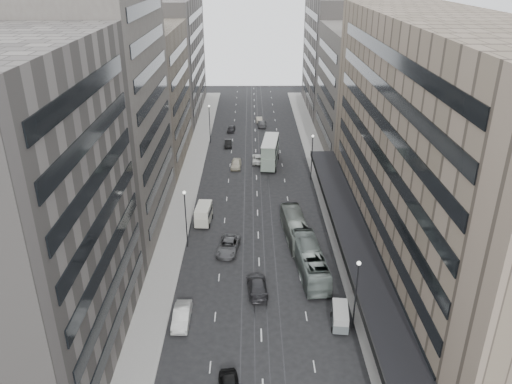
{
  "coord_description": "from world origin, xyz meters",
  "views": [
    {
      "loc": [
        -1.0,
        -46.89,
        35.24
      ],
      "look_at": [
        -0.28,
        18.4,
        5.18
      ],
      "focal_mm": 35.0,
      "sensor_mm": 36.0,
      "label": 1
    }
  ],
  "objects_px": {
    "bus_near": "(310,261)",
    "double_decker": "(270,152)",
    "vw_microbus": "(340,316)",
    "sedan_1": "(182,316)",
    "panel_van": "(204,214)",
    "sedan_2": "(228,246)",
    "bus_far": "(296,228)",
    "pedestrian": "(408,374)"
  },
  "relations": [
    {
      "from": "vw_microbus",
      "to": "bus_near",
      "type": "bearing_deg",
      "value": 108.59
    },
    {
      "from": "sedan_1",
      "to": "panel_van",
      "type": "bearing_deg",
      "value": 89.22
    },
    {
      "from": "bus_near",
      "to": "panel_van",
      "type": "relative_size",
      "value": 2.61
    },
    {
      "from": "panel_van",
      "to": "sedan_2",
      "type": "height_order",
      "value": "panel_van"
    },
    {
      "from": "double_decker",
      "to": "pedestrian",
      "type": "relative_size",
      "value": 5.33
    },
    {
      "from": "vw_microbus",
      "to": "panel_van",
      "type": "bearing_deg",
      "value": 132.04
    },
    {
      "from": "sedan_2",
      "to": "pedestrian",
      "type": "distance_m",
      "value": 29.05
    },
    {
      "from": "bus_far",
      "to": "sedan_2",
      "type": "height_order",
      "value": "bus_far"
    },
    {
      "from": "bus_far",
      "to": "sedan_1",
      "type": "bearing_deg",
      "value": 47.54
    },
    {
      "from": "sedan_1",
      "to": "sedan_2",
      "type": "distance_m",
      "value": 15.16
    },
    {
      "from": "vw_microbus",
      "to": "panel_van",
      "type": "xyz_separation_m",
      "value": [
        -16.44,
        23.11,
        0.42
      ]
    },
    {
      "from": "double_decker",
      "to": "panel_van",
      "type": "relative_size",
      "value": 2.07
    },
    {
      "from": "panel_van",
      "to": "sedan_2",
      "type": "bearing_deg",
      "value": -59.35
    },
    {
      "from": "pedestrian",
      "to": "vw_microbus",
      "type": "bearing_deg",
      "value": -70.2
    },
    {
      "from": "bus_near",
      "to": "bus_far",
      "type": "height_order",
      "value": "bus_near"
    },
    {
      "from": "pedestrian",
      "to": "sedan_2",
      "type": "bearing_deg",
      "value": -64.45
    },
    {
      "from": "bus_near",
      "to": "sedan_1",
      "type": "height_order",
      "value": "bus_near"
    },
    {
      "from": "double_decker",
      "to": "vw_microbus",
      "type": "distance_m",
      "value": 46.71
    },
    {
      "from": "bus_near",
      "to": "vw_microbus",
      "type": "relative_size",
      "value": 3.04
    },
    {
      "from": "vw_microbus",
      "to": "sedan_2",
      "type": "distance_m",
      "value": 19.62
    },
    {
      "from": "sedan_2",
      "to": "pedestrian",
      "type": "xyz_separation_m",
      "value": [
        17.4,
        -23.26,
        0.26
      ]
    },
    {
      "from": "bus_far",
      "to": "vw_microbus",
      "type": "relative_size",
      "value": 2.87
    },
    {
      "from": "bus_near",
      "to": "sedan_2",
      "type": "height_order",
      "value": "bus_near"
    },
    {
      "from": "bus_near",
      "to": "panel_van",
      "type": "height_order",
      "value": "bus_near"
    },
    {
      "from": "vw_microbus",
      "to": "sedan_2",
      "type": "bearing_deg",
      "value": 136.2
    },
    {
      "from": "bus_near",
      "to": "sedan_1",
      "type": "distance_m",
      "value": 17.53
    },
    {
      "from": "sedan_1",
      "to": "pedestrian",
      "type": "relative_size",
      "value": 2.73
    },
    {
      "from": "vw_microbus",
      "to": "sedan_1",
      "type": "height_order",
      "value": "vw_microbus"
    },
    {
      "from": "bus_near",
      "to": "vw_microbus",
      "type": "distance_m",
      "value": 10.23
    },
    {
      "from": "panel_van",
      "to": "sedan_1",
      "type": "bearing_deg",
      "value": -86.78
    },
    {
      "from": "bus_far",
      "to": "sedan_1",
      "type": "xyz_separation_m",
      "value": [
        -13.7,
        -17.85,
        -0.79
      ]
    },
    {
      "from": "bus_near",
      "to": "double_decker",
      "type": "distance_m",
      "value": 36.53
    },
    {
      "from": "double_decker",
      "to": "vw_microbus",
      "type": "relative_size",
      "value": 2.41
    },
    {
      "from": "panel_van",
      "to": "double_decker",
      "type": "bearing_deg",
      "value": 69.74
    },
    {
      "from": "bus_near",
      "to": "double_decker",
      "type": "relative_size",
      "value": 1.26
    },
    {
      "from": "panel_van",
      "to": "sedan_2",
      "type": "relative_size",
      "value": 0.82
    },
    {
      "from": "double_decker",
      "to": "panel_van",
      "type": "distance_m",
      "value": 25.57
    },
    {
      "from": "vw_microbus",
      "to": "pedestrian",
      "type": "distance_m",
      "value": 9.5
    },
    {
      "from": "sedan_1",
      "to": "sedan_2",
      "type": "bearing_deg",
      "value": 73.51
    },
    {
      "from": "panel_van",
      "to": "sedan_1",
      "type": "distance_m",
      "value": 22.51
    },
    {
      "from": "vw_microbus",
      "to": "sedan_1",
      "type": "distance_m",
      "value": 16.92
    },
    {
      "from": "double_decker",
      "to": "vw_microbus",
      "type": "bearing_deg",
      "value": -75.81
    }
  ]
}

